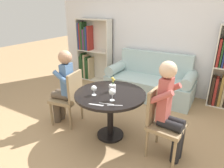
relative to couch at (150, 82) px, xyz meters
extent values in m
plane|color=tan|center=(0.00, -1.68, -0.31)|extent=(16.00, 16.00, 0.00)
cube|color=silver|center=(0.00, 0.42, 1.04)|extent=(5.20, 0.05, 2.70)
cylinder|color=black|center=(0.00, -1.68, 0.37)|extent=(1.00, 1.00, 0.03)
cylinder|color=black|center=(0.00, -1.68, 0.04)|extent=(0.09, 0.09, 0.64)
cylinder|color=black|center=(0.00, -1.68, -0.30)|extent=(0.40, 0.40, 0.03)
cube|color=#A8C1C1|center=(0.00, -0.05, -0.10)|extent=(1.79, 0.80, 0.42)
cube|color=#A8C1C1|center=(0.00, 0.27, 0.36)|extent=(1.57, 0.16, 0.50)
cylinder|color=#A8C1C1|center=(-0.79, -0.05, 0.22)|extent=(0.22, 0.72, 0.22)
cylinder|color=#A8C1C1|center=(0.79, -0.05, 0.22)|extent=(0.22, 0.72, 0.22)
cube|color=silver|center=(-1.59, 0.37, 0.46)|extent=(0.92, 0.02, 1.55)
cube|color=silver|center=(-2.04, 0.24, 0.46)|extent=(0.02, 0.28, 1.55)
cube|color=silver|center=(-1.15, 0.24, 0.46)|extent=(0.02, 0.28, 1.55)
cube|color=silver|center=(-1.59, 0.24, -0.30)|extent=(0.87, 0.28, 0.02)
cube|color=silver|center=(-1.59, 0.24, 0.46)|extent=(0.87, 0.28, 0.02)
cube|color=silver|center=(-1.59, 0.24, 1.23)|extent=(0.87, 0.28, 0.02)
cube|color=#234723|center=(-1.99, 0.23, 0.00)|extent=(0.05, 0.23, 0.57)
cube|color=#234723|center=(-1.95, 0.23, 0.04)|extent=(0.03, 0.23, 0.66)
cube|color=#234723|center=(-1.91, 0.23, -0.03)|extent=(0.03, 0.23, 0.52)
cube|color=tan|center=(-1.87, 0.23, 0.03)|extent=(0.05, 0.23, 0.63)
cube|color=#234723|center=(-1.81, 0.23, 0.00)|extent=(0.04, 0.23, 0.58)
cube|color=#234723|center=(-1.76, 0.23, -0.04)|extent=(0.04, 0.23, 0.50)
cube|color=tan|center=(-1.71, 0.23, -0.01)|extent=(0.04, 0.23, 0.56)
cube|color=navy|center=(-2.00, 0.23, 0.81)|extent=(0.03, 0.23, 0.66)
cube|color=maroon|center=(-1.96, 0.23, 0.80)|extent=(0.03, 0.23, 0.65)
cube|color=#234723|center=(-1.91, 0.23, 0.82)|extent=(0.05, 0.23, 0.68)
cube|color=#602D5B|center=(-1.85, 0.23, 0.73)|extent=(0.04, 0.23, 0.51)
cube|color=#234723|center=(-1.81, 0.23, 0.76)|extent=(0.03, 0.23, 0.58)
cube|color=navy|center=(-1.76, 0.23, 0.76)|extent=(0.05, 0.23, 0.57)
cube|color=maroon|center=(-1.71, 0.23, 0.77)|extent=(0.04, 0.23, 0.60)
cube|color=silver|center=(1.15, 0.24, 0.46)|extent=(0.02, 0.28, 1.55)
cube|color=#332319|center=(1.20, 0.23, -0.01)|extent=(0.05, 0.23, 0.56)
cube|color=maroon|center=(1.26, 0.23, -0.02)|extent=(0.05, 0.23, 0.55)
cube|color=#332319|center=(1.30, 0.23, -0.04)|extent=(0.03, 0.23, 0.51)
cube|color=olive|center=(1.35, 0.23, 0.00)|extent=(0.05, 0.23, 0.59)
cube|color=maroon|center=(1.19, 0.23, 0.73)|extent=(0.04, 0.23, 0.51)
cube|color=#234723|center=(1.24, 0.23, 0.78)|extent=(0.03, 0.23, 0.60)
cylinder|color=#937A56|center=(-1.02, -1.55, -0.11)|extent=(0.04, 0.04, 0.40)
cylinder|color=#937A56|center=(-0.97, -1.91, -0.11)|extent=(0.04, 0.04, 0.40)
cylinder|color=#937A56|center=(-0.67, -1.50, -0.11)|extent=(0.04, 0.04, 0.40)
cylinder|color=#937A56|center=(-0.62, -1.85, -0.11)|extent=(0.04, 0.04, 0.40)
cube|color=#937A56|center=(-0.82, -1.70, 0.11)|extent=(0.48, 0.48, 0.05)
cube|color=#937A56|center=(-0.63, -1.68, 0.36)|extent=(0.09, 0.38, 0.45)
cylinder|color=#937A56|center=(0.98, -1.86, -0.11)|extent=(0.04, 0.04, 0.40)
cylinder|color=#937A56|center=(1.02, -1.51, -0.11)|extent=(0.04, 0.04, 0.40)
cylinder|color=#937A56|center=(0.63, -1.83, -0.11)|extent=(0.04, 0.04, 0.40)
cylinder|color=#937A56|center=(0.66, -1.48, -0.11)|extent=(0.04, 0.04, 0.40)
cube|color=#937A56|center=(0.82, -1.67, 0.11)|extent=(0.45, 0.45, 0.05)
cube|color=#937A56|center=(0.63, -1.65, 0.36)|extent=(0.07, 0.38, 0.45)
cylinder|color=brown|center=(-0.99, -1.68, -0.09)|extent=(0.11, 0.11, 0.45)
cylinder|color=brown|center=(-0.97, -1.79, -0.09)|extent=(0.11, 0.11, 0.45)
cylinder|color=brown|center=(-0.88, -1.66, 0.19)|extent=(0.31, 0.15, 0.11)
cylinder|color=brown|center=(-0.86, -1.77, 0.19)|extent=(0.31, 0.15, 0.11)
cube|color=#4C709E|center=(-0.76, -1.70, 0.45)|extent=(0.15, 0.22, 0.52)
cylinder|color=#4C709E|center=(-0.78, -1.57, 0.53)|extent=(0.29, 0.11, 0.23)
cylinder|color=#4C709E|center=(-0.74, -1.84, 0.53)|extent=(0.29, 0.11, 0.23)
sphere|color=tan|center=(-0.76, -1.70, 0.82)|extent=(0.21, 0.21, 0.21)
cylinder|color=black|center=(0.98, -1.74, -0.09)|extent=(0.11, 0.11, 0.45)
cylinder|color=black|center=(0.99, -1.63, -0.09)|extent=(0.11, 0.11, 0.45)
cylinder|color=black|center=(0.87, -1.73, 0.19)|extent=(0.31, 0.14, 0.11)
cylinder|color=black|center=(0.88, -1.63, 0.19)|extent=(0.31, 0.14, 0.11)
cube|color=#B2514C|center=(0.76, -1.67, 0.47)|extent=(0.14, 0.21, 0.56)
cylinder|color=#B2514C|center=(0.75, -1.80, 0.56)|extent=(0.29, 0.09, 0.23)
cylinder|color=#B2514C|center=(0.77, -1.54, 0.56)|extent=(0.29, 0.09, 0.23)
sphere|color=beige|center=(0.76, -1.67, 0.85)|extent=(0.20, 0.20, 0.20)
cylinder|color=white|center=(-0.16, -1.84, 0.39)|extent=(0.06, 0.06, 0.00)
cylinder|color=white|center=(-0.16, -1.84, 0.43)|extent=(0.01, 0.01, 0.07)
sphere|color=white|center=(-0.16, -1.84, 0.49)|extent=(0.08, 0.08, 0.08)
sphere|color=beige|center=(-0.16, -1.84, 0.48)|extent=(0.06, 0.06, 0.06)
cylinder|color=white|center=(0.14, -1.86, 0.39)|extent=(0.06, 0.06, 0.00)
cylinder|color=white|center=(0.14, -1.86, 0.44)|extent=(0.01, 0.01, 0.08)
sphere|color=white|center=(0.14, -1.86, 0.51)|extent=(0.09, 0.09, 0.09)
sphere|color=maroon|center=(0.14, -1.86, 0.50)|extent=(0.06, 0.06, 0.06)
cylinder|color=silver|center=(0.00, -1.61, 0.44)|extent=(0.09, 0.09, 0.10)
cylinder|color=#4C7A42|center=(0.01, -1.61, 0.53)|extent=(0.01, 0.01, 0.06)
sphere|color=#EACC4C|center=(0.01, -1.61, 0.56)|extent=(0.04, 0.04, 0.04)
cylinder|color=#4C7A42|center=(0.01, -1.62, 0.55)|extent=(0.01, 0.01, 0.10)
sphere|color=#EACC4C|center=(0.01, -1.62, 0.60)|extent=(0.04, 0.04, 0.04)
cylinder|color=#4C7A42|center=(0.02, -1.60, 0.53)|extent=(0.00, 0.01, 0.07)
sphere|color=#EACC4C|center=(0.02, -1.60, 0.57)|extent=(0.04, 0.04, 0.04)
cube|color=silver|center=(0.03, -2.07, 0.39)|extent=(0.19, 0.05, 0.00)
cube|color=silver|center=(0.03, -2.06, 0.39)|extent=(0.19, 0.06, 0.00)
cube|color=silver|center=(0.24, -1.96, 0.39)|extent=(0.18, 0.09, 0.00)
cube|color=silver|center=(0.13, -1.98, 0.39)|extent=(0.19, 0.06, 0.00)
camera|label=1|loc=(1.29, -3.86, 1.53)|focal=32.00mm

